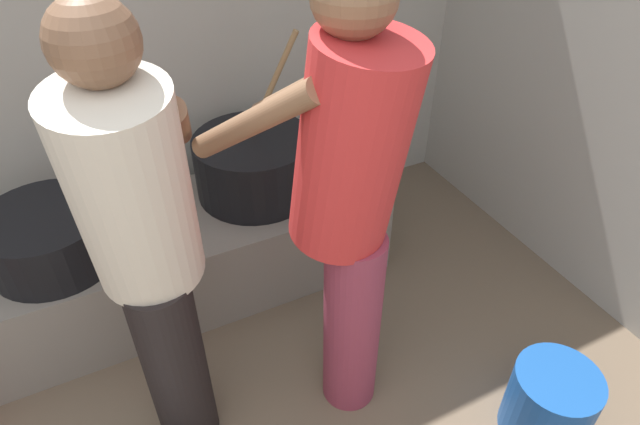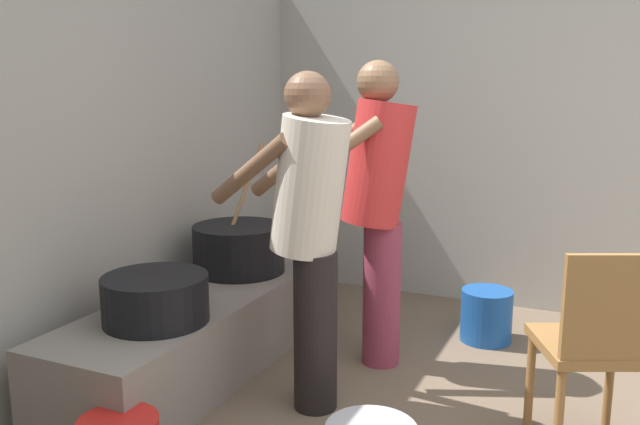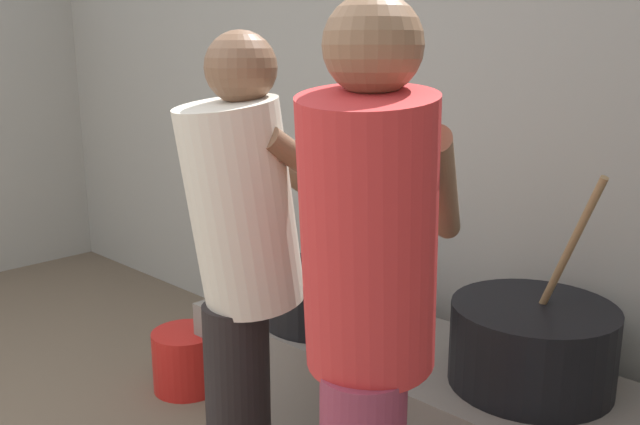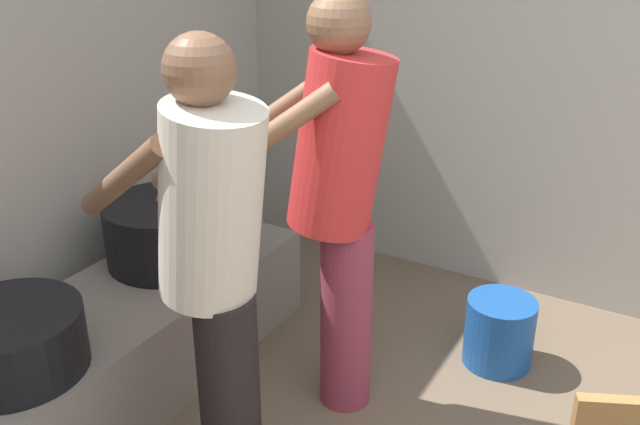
{
  "view_description": "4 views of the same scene",
  "coord_description": "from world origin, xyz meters",
  "views": [
    {
      "loc": [
        0.59,
        0.2,
        1.84
      ],
      "look_at": [
        1.19,
        1.41,
        0.8
      ],
      "focal_mm": 30.31,
      "sensor_mm": 36.0,
      "label": 1
    },
    {
      "loc": [
        -1.9,
        0.2,
        1.47
      ],
      "look_at": [
        0.86,
        1.46,
        0.88
      ],
      "focal_mm": 36.68,
      "sensor_mm": 36.0,
      "label": 2
    },
    {
      "loc": [
        2.15,
        0.2,
        1.48
      ],
      "look_at": [
        0.8,
        1.6,
        1.01
      ],
      "focal_mm": 38.11,
      "sensor_mm": 36.0,
      "label": 3
    },
    {
      "loc": [
        -0.81,
        0.2,
        1.84
      ],
      "look_at": [
        1.1,
        1.31,
        0.87
      ],
      "focal_mm": 39.51,
      "sensor_mm": 36.0,
      "label": 4
    }
  ],
  "objects": [
    {
      "name": "cooking_pot_main",
      "position": [
        1.23,
        2.14,
        0.55
      ],
      "size": [
        0.53,
        0.53,
        0.72
      ],
      "color": "black",
      "rests_on": "hearth_ledge"
    },
    {
      "name": "bucket_blue_plastic",
      "position": [
        1.79,
        0.82,
        0.15
      ],
      "size": [
        0.29,
        0.29,
        0.3
      ],
      "primitive_type": "cylinder",
      "color": "#194C99",
      "rests_on": "ground_plane"
    },
    {
      "name": "cook_in_cream_shirt",
      "position": [
        0.66,
        1.42,
        0.87
      ],
      "size": [
        0.44,
        0.69,
        1.53
      ],
      "color": "black",
      "rests_on": "ground_plane"
    },
    {
      "name": "cook_in_red_shirt",
      "position": [
        1.23,
        1.3,
        0.91
      ],
      "size": [
        0.6,
        0.73,
        1.59
      ],
      "color": "#8C3347",
      "rests_on": "ground_plane"
    },
    {
      "name": "hearth_ledge",
      "position": [
        0.8,
        2.1,
        0.21
      ],
      "size": [
        1.92,
        0.6,
        0.41
      ],
      "primitive_type": "cube",
      "color": "slate",
      "rests_on": "ground_plane"
    },
    {
      "name": "chair_brown_wood",
      "position": [
        0.7,
        0.21,
        0.49
      ],
      "size": [
        0.53,
        0.53,
        0.88
      ],
      "color": "olive",
      "rests_on": "ground_plane"
    },
    {
      "name": "cooking_pot_secondary",
      "position": [
        0.37,
        2.05,
        0.52
      ],
      "size": [
        0.48,
        0.48,
        0.22
      ],
      "color": "black",
      "rests_on": "hearth_ledge"
    }
  ]
}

